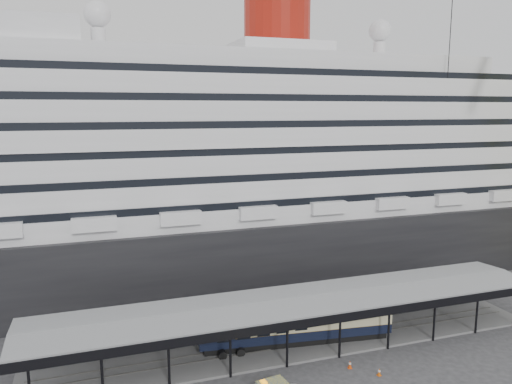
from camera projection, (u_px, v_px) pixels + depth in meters
ground at (318, 366)px, 49.18m from camera, size 200.00×200.00×0.00m
cruise_ship at (228, 154)px, 76.02m from camera, size 130.00×30.00×43.90m
platform_canopy at (297, 323)px, 53.45m from camera, size 56.00×9.18×5.30m
pullman_carriage at (296, 322)px, 53.38m from camera, size 21.14×5.26×20.59m
traffic_cone_mid at (350, 364)px, 48.78m from camera, size 0.52×0.52×0.80m
traffic_cone_right at (379, 372)px, 47.42m from camera, size 0.43×0.43×0.75m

